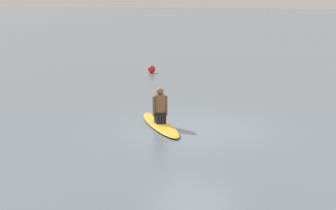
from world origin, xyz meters
TOP-DOWN VIEW (x-y plane):
  - ground_plane at (0.00, 0.00)m, footprint 400.00×400.00m
  - surfboard at (0.30, -0.98)m, footprint 2.72×2.88m
  - person_paddler at (0.30, -0.98)m, footprint 0.44×0.45m
  - buoy_marker at (-9.12, -7.43)m, footprint 0.39×0.39m

SIDE VIEW (x-z plane):
  - ground_plane at x=0.00m, z-range 0.00..0.00m
  - surfboard at x=0.30m, z-range 0.00..0.11m
  - buoy_marker at x=-9.12m, z-range 0.00..0.39m
  - person_paddler at x=0.30m, z-range 0.06..1.12m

